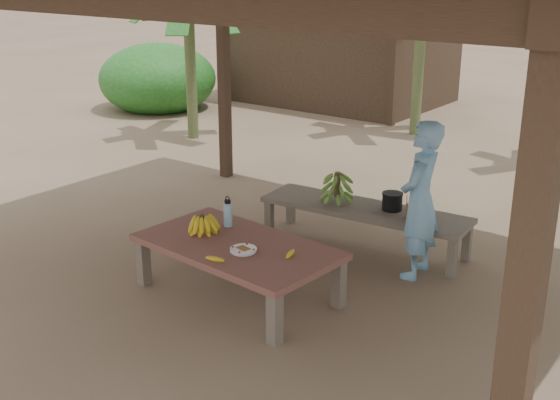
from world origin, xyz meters
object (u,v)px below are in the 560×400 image
Objects in this scene: bench at (364,212)px; plate at (243,250)px; woman at (420,200)px; ripe_banana_bunch at (202,222)px; water_flask at (228,214)px; cooking_pot at (392,202)px; work_table at (237,250)px.

plate is at bearing -101.14° from bench.
ripe_banana_bunch is at bearing -55.58° from woman.
water_flask reaches higher than cooking_pot.
cooking_pot reaches higher than work_table.
water_flask is (-0.35, 0.28, 0.19)m from work_table.
plate is 0.78× the size of water_flask.
cooking_pot is at bearing 57.11° from water_flask.
woman reaches higher than cooking_pot.
work_table is 6.22× the size of water_flask.
ripe_banana_bunch is 0.20× the size of woman.
plate is at bearing -103.21° from cooking_pot.
work_table is 1.77m from woman.
woman is at bearing 57.95° from plate.
cooking_pot is (0.43, 1.85, 0.02)m from plate.
plate is at bearing -37.02° from water_flask.
water_flask reaches higher than work_table.
cooking_pot is (0.95, 1.47, -0.09)m from water_flask.
water_flask is 1.46× the size of cooking_pot.
plate is 1.13× the size of cooking_pot.
plate is 0.65m from water_flask.
ripe_banana_bunch reaches higher than work_table.
bench is at bearing 84.29° from plate.
bench is at bearing 63.17° from water_flask.
plate is (0.16, -0.11, 0.08)m from work_table.
work_table is at bearing 146.18° from plate.
water_flask is at bearing -122.26° from bench.
bench is 0.88m from woman.
bench is at bearing 82.36° from work_table.
woman is (1.53, 1.33, 0.17)m from ripe_banana_bunch.
woman reaches higher than plate.
cooking_pot is at bearing 16.74° from bench.
woman reaches higher than work_table.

